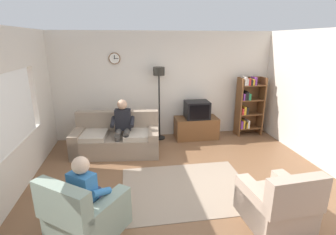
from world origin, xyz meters
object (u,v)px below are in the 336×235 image
at_px(tv, 197,110).
at_px(person_in_left_armchair, 89,190).
at_px(tv_stand, 196,128).
at_px(couch, 117,139).
at_px(bookshelf, 248,105).
at_px(floor_lamp, 159,83).
at_px(armchair_near_window, 86,215).
at_px(armchair_near_bookshelf, 277,205).
at_px(person_on_couch, 123,125).

distance_m(tv, person_in_left_armchair, 3.84).
relative_size(tv, person_in_left_armchair, 0.54).
relative_size(tv_stand, tv, 1.83).
xyz_separation_m(couch, bookshelf, (3.45, 0.68, 0.51)).
height_order(couch, tv_stand, couch).
xyz_separation_m(couch, floor_lamp, (1.07, 0.71, 1.14)).
relative_size(couch, armchair_near_window, 1.68).
relative_size(floor_lamp, person_in_left_armchair, 1.65).
xyz_separation_m(armchair_near_bookshelf, person_in_left_armchair, (-2.53, 0.27, 0.32)).
distance_m(armchair_near_window, armchair_near_bookshelf, 2.59).
height_order(bookshelf, armchair_near_bookshelf, bookshelf).
distance_m(tv, person_on_couch, 2.00).
distance_m(couch, person_on_couch, 0.43).
bearing_deg(tv_stand, floor_lamp, 174.09).
relative_size(tv_stand, bookshelf, 0.70).
bearing_deg(person_on_couch, armchair_near_window, -100.84).
distance_m(couch, bookshelf, 3.55).
bearing_deg(person_on_couch, tv, 20.41).
relative_size(bookshelf, person_on_couch, 1.28).
bearing_deg(tv_stand, armchair_near_bookshelf, -85.86).
xyz_separation_m(couch, person_on_couch, (0.16, -0.11, 0.39)).
bearing_deg(floor_lamp, armchair_near_bookshelf, -70.92).
bearing_deg(floor_lamp, tv, -7.36).
xyz_separation_m(bookshelf, person_in_left_armchair, (-3.71, -3.17, -0.22)).
relative_size(couch, floor_lamp, 1.07).
relative_size(person_on_couch, person_in_left_armchair, 1.11).
distance_m(armchair_near_window, person_in_left_armchair, 0.33).
bearing_deg(bookshelf, armchair_near_bookshelf, -108.89).
bearing_deg(tv, floor_lamp, 172.64).
xyz_separation_m(floor_lamp, person_on_couch, (-0.92, -0.82, -0.75)).
relative_size(floor_lamp, person_on_couch, 1.49).
bearing_deg(tv, tv_stand, 90.00).
relative_size(couch, tv_stand, 1.80).
bearing_deg(armchair_near_bookshelf, person_on_couch, 128.62).
relative_size(tv, floor_lamp, 0.32).
height_order(couch, person_in_left_armchair, person_in_left_armchair).
distance_m(floor_lamp, person_in_left_armchair, 3.56).
height_order(tv, armchair_near_window, tv).
xyz_separation_m(couch, armchair_near_bookshelf, (2.27, -2.76, -0.02)).
bearing_deg(tv_stand, couch, -163.22).
relative_size(bookshelf, person_in_left_armchair, 1.41).
xyz_separation_m(armchair_near_window, person_on_couch, (0.47, 2.45, 0.41)).
bearing_deg(person_on_couch, couch, 144.97).
bearing_deg(armchair_near_bookshelf, couch, 129.48).
bearing_deg(person_in_left_armchair, armchair_near_window, -126.46).
height_order(tv_stand, tv, tv).
distance_m(couch, person_in_left_armchair, 2.52).
bearing_deg(armchair_near_bookshelf, floor_lamp, 109.08).
height_order(floor_lamp, person_in_left_armchair, floor_lamp).
relative_size(tv_stand, armchair_near_bookshelf, 1.18).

